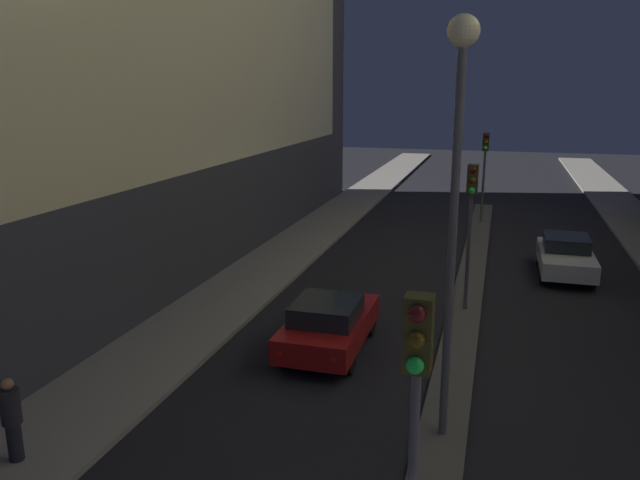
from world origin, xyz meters
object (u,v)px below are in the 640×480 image
(traffic_light_near, at_px, (415,395))
(pedestrian_on_left_sidewalk, at_px, (12,418))
(car_left_lane, at_px, (329,324))
(car_right_lane, at_px, (566,256))
(traffic_light_far, at_px, (485,157))
(street_lamp, at_px, (457,148))
(traffic_light_mid, at_px, (471,204))

(traffic_light_near, xyz_separation_m, pedestrian_on_left_sidewalk, (-7.44, 1.72, -2.42))
(car_left_lane, relative_size, pedestrian_on_left_sidewalk, 2.52)
(traffic_light_near, bearing_deg, car_left_lane, 111.63)
(car_right_lane, bearing_deg, traffic_light_far, 111.79)
(street_lamp, distance_m, pedestrian_on_left_sidewalk, 9.37)
(car_left_lane, height_order, car_right_lane, car_left_lane)
(pedestrian_on_left_sidewalk, bearing_deg, traffic_light_far, 72.66)
(traffic_light_mid, height_order, traffic_light_far, same)
(traffic_light_near, height_order, traffic_light_far, same)
(traffic_light_far, bearing_deg, pedestrian_on_left_sidewalk, -107.34)
(traffic_light_far, bearing_deg, street_lamp, -90.00)
(street_lamp, height_order, pedestrian_on_left_sidewalk, street_lamp)
(traffic_light_mid, distance_m, pedestrian_on_left_sidewalk, 13.10)
(traffic_light_mid, bearing_deg, street_lamp, -90.00)
(traffic_light_far, distance_m, pedestrian_on_left_sidewalk, 25.09)
(traffic_light_near, height_order, traffic_light_mid, same)
(car_right_lane, distance_m, pedestrian_on_left_sidewalk, 18.93)
(street_lamp, bearing_deg, car_left_lane, 133.48)
(car_left_lane, bearing_deg, traffic_light_mid, 49.80)
(traffic_light_mid, distance_m, street_lamp, 7.75)
(traffic_light_mid, distance_m, car_right_lane, 6.62)
(traffic_light_near, xyz_separation_m, street_lamp, (0.00, 4.84, 2.35))
(traffic_light_near, relative_size, car_right_lane, 1.08)
(traffic_light_mid, relative_size, street_lamp, 0.57)
(traffic_light_near, distance_m, traffic_light_mid, 12.23)
(traffic_light_far, bearing_deg, traffic_light_mid, -90.00)
(traffic_light_far, relative_size, street_lamp, 0.57)
(traffic_light_far, relative_size, car_left_lane, 1.10)
(traffic_light_near, relative_size, car_left_lane, 1.10)
(traffic_light_mid, xyz_separation_m, traffic_light_far, (0.00, 13.33, 0.00))
(street_lamp, distance_m, car_left_lane, 6.93)
(traffic_light_near, distance_m, street_lamp, 5.38)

